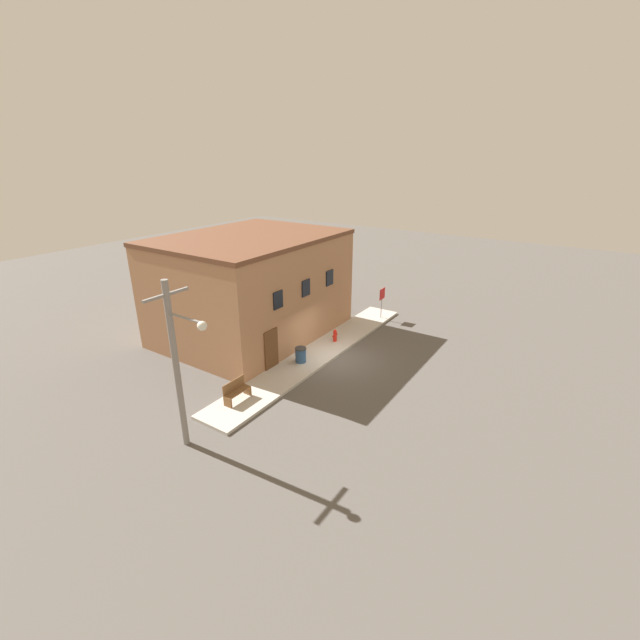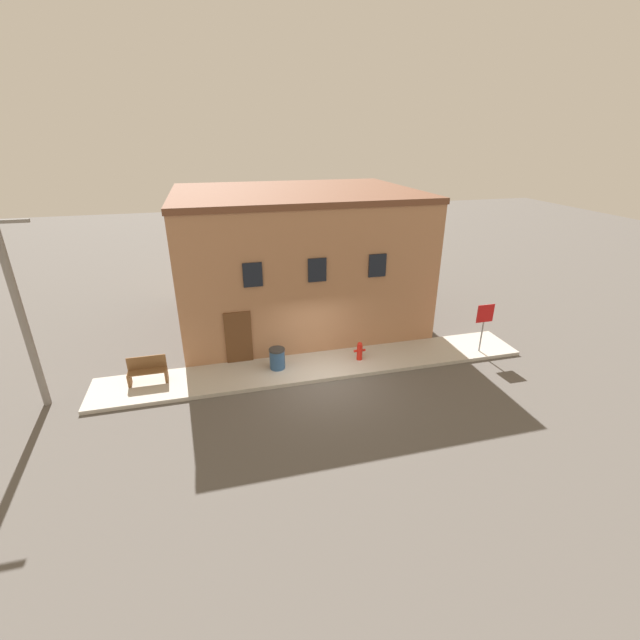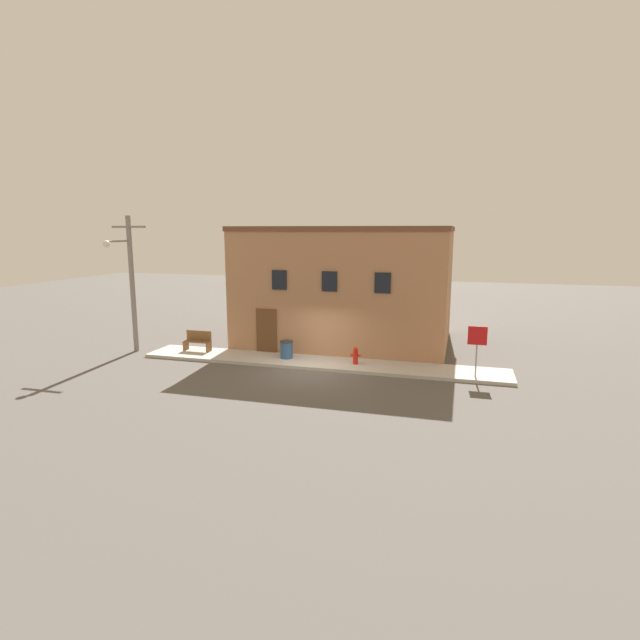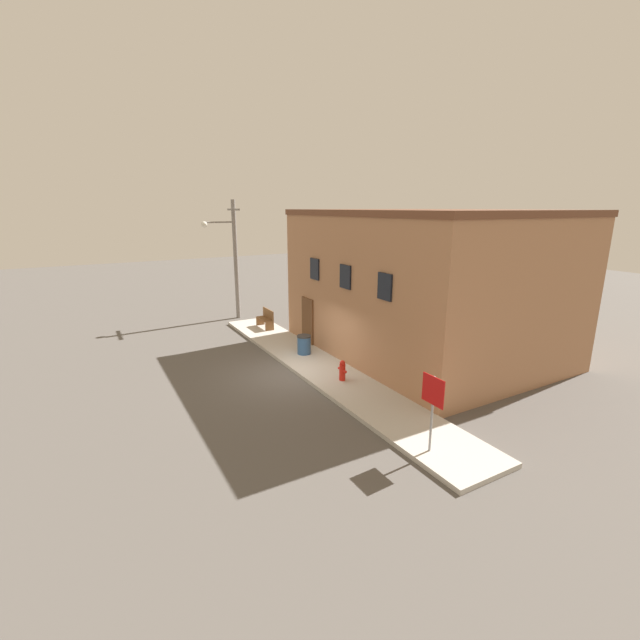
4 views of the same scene
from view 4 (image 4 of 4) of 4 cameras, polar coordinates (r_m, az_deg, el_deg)
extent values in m
plane|color=#56514C|center=(16.35, -3.33, -7.21)|extent=(80.00, 80.00, 0.00)
cube|color=#BCB7AD|center=(16.77, -0.11, -6.33)|extent=(16.28, 2.09, 0.14)
cube|color=#A87551|center=(18.72, 13.65, 4.47)|extent=(10.26, 7.86, 5.79)
cube|color=brown|center=(18.45, 14.23, 13.72)|extent=(10.36, 7.96, 0.24)
cube|color=black|center=(18.22, -0.70, 6.82)|extent=(0.70, 0.08, 0.90)
cube|color=black|center=(16.19, 3.41, 5.79)|extent=(0.70, 0.08, 0.90)
cube|color=black|center=(14.26, 8.65, 4.43)|extent=(0.70, 0.08, 0.90)
cube|color=brown|center=(19.31, -1.66, -0.28)|extent=(1.00, 0.08, 2.20)
cylinder|color=red|center=(15.32, 2.99, -6.98)|extent=(0.22, 0.22, 0.59)
sphere|color=red|center=(15.19, 3.01, -5.75)|extent=(0.20, 0.20, 0.20)
cylinder|color=red|center=(15.42, 2.66, -6.47)|extent=(0.12, 0.10, 0.10)
cylinder|color=red|center=(15.16, 3.34, -6.87)|extent=(0.12, 0.10, 0.10)
cylinder|color=gray|center=(11.18, 14.70, -12.07)|extent=(0.06, 0.06, 2.02)
cube|color=red|center=(10.90, 14.84, -9.08)|extent=(0.73, 0.02, 0.73)
cube|color=brown|center=(22.63, -7.96, -0.10)|extent=(0.08, 0.44, 0.43)
cube|color=brown|center=(21.52, -6.74, -0.84)|extent=(0.08, 0.44, 0.43)
cube|color=brown|center=(22.01, -7.38, 0.13)|extent=(1.31, 0.44, 0.04)
cube|color=brown|center=(22.02, -6.92, 0.85)|extent=(1.31, 0.04, 0.48)
cylinder|color=#2D517F|center=(17.97, -2.14, -3.39)|extent=(0.57, 0.57, 0.74)
cylinder|color=#2D2D2D|center=(17.85, -2.16, -2.17)|extent=(0.59, 0.59, 0.06)
cylinder|color=gray|center=(24.34, -11.16, 7.78)|extent=(0.24, 0.24, 6.53)
cylinder|color=gray|center=(23.94, -13.29, 12.58)|extent=(0.08, 1.62, 0.08)
sphere|color=silver|center=(23.73, -15.19, 12.20)|extent=(0.32, 0.32, 0.32)
cube|color=gray|center=(24.17, -11.49, 14.24)|extent=(1.80, 0.10, 0.10)
camera|label=1|loc=(31.96, -39.24, 19.45)|focal=24.00mm
camera|label=2|loc=(18.34, -51.66, 16.10)|focal=24.00mm
camera|label=3|loc=(14.96, -88.38, -0.59)|focal=28.00mm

